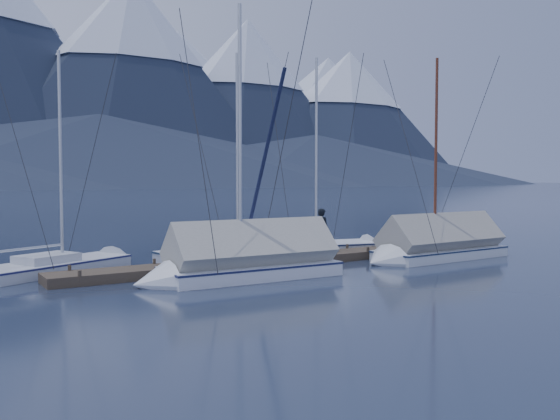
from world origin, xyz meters
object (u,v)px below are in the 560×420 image
at_px(sailboat_open_mid, 247,253).
at_px(person, 322,230).
at_px(sailboat_open_right, 326,249).
at_px(sailboat_covered_near, 432,248).
at_px(sailboat_open_left, 73,266).
at_px(sailboat_covered_far, 237,265).

relative_size(sailboat_open_mid, person, 5.27).
xyz_separation_m(sailboat_open_right, sailboat_covered_near, (2.37, -4.36, 0.30)).
xyz_separation_m(sailboat_open_left, person, (9.75, -2.58, 1.11)).
bearing_deg(sailboat_covered_near, person, 146.57).
distance_m(sailboat_open_right, sailboat_covered_near, 4.97).
distance_m(sailboat_open_mid, person, 3.50).
xyz_separation_m(sailboat_open_left, sailboat_open_mid, (7.42, -0.20, 0.01)).
xyz_separation_m(sailboat_covered_near, person, (-3.94, 2.60, 0.79)).
xyz_separation_m(sailboat_open_mid, sailboat_open_right, (3.89, -0.62, 0.00)).
bearing_deg(sailboat_open_mid, sailboat_open_left, 178.45).
height_order(sailboat_open_left, sailboat_open_right, sailboat_open_right).
bearing_deg(sailboat_open_mid, sailboat_open_right, -9.02).
distance_m(sailboat_open_left, sailboat_covered_far, 6.70).
xyz_separation_m(sailboat_open_right, person, (-1.56, -1.76, 1.09)).
height_order(sailboat_open_left, sailboat_covered_far, sailboat_covered_far).
bearing_deg(sailboat_covered_near, sailboat_open_left, 159.27).
distance_m(sailboat_covered_near, person, 4.78).
height_order(sailboat_open_left, person, sailboat_open_left).
height_order(sailboat_open_left, sailboat_covered_near, sailboat_covered_near).
relative_size(sailboat_open_left, sailboat_covered_far, 0.87).
distance_m(sailboat_open_mid, sailboat_open_right, 3.94).
height_order(sailboat_covered_near, person, sailboat_covered_near).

